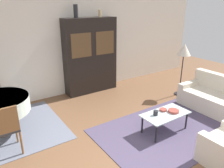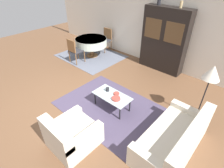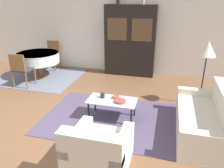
{
  "view_description": "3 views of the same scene",
  "coord_description": "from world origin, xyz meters",
  "views": [
    {
      "loc": [
        -2.08,
        -1.98,
        2.48
      ],
      "look_at": [
        0.2,
        1.4,
        0.95
      ],
      "focal_mm": 35.0,
      "sensor_mm": 36.0,
      "label": 1
    },
    {
      "loc": [
        3.31,
        -1.95,
        3.11
      ],
      "look_at": [
        0.96,
        0.62,
        0.75
      ],
      "focal_mm": 28.0,
      "sensor_mm": 36.0,
      "label": 2
    },
    {
      "loc": [
        1.97,
        -3.14,
        2.33
      ],
      "look_at": [
        0.96,
        0.62,
        0.75
      ],
      "focal_mm": 35.0,
      "sensor_mm": 36.0,
      "label": 3
    }
  ],
  "objects": [
    {
      "name": "bowl",
      "position": [
        1.14,
        0.57,
        0.43
      ],
      "size": [
        0.22,
        0.22,
        0.05
      ],
      "color": "#9E4238",
      "rests_on": "coffee_table"
    },
    {
      "name": "ground_plane",
      "position": [
        0.0,
        0.0,
        0.0
      ],
      "size": [
        14.0,
        14.0,
        0.0
      ],
      "primitive_type": "plane",
      "color": "brown"
    },
    {
      "name": "bowl_small",
      "position": [
        1.01,
        0.74,
        0.42
      ],
      "size": [
        0.15,
        0.15,
        0.04
      ],
      "color": "#9E4238",
      "rests_on": "coffee_table"
    },
    {
      "name": "armchair",
      "position": [
        1.14,
        -0.78,
        0.29
      ],
      "size": [
        0.84,
        0.91,
        0.79
      ],
      "color": "beige",
      "rests_on": "ground_plane"
    },
    {
      "name": "area_rug",
      "position": [
        0.99,
        0.59,
        0.01
      ],
      "size": [
        2.79,
        1.93,
        0.01
      ],
      "color": "#4C425B",
      "rests_on": "ground_plane"
    },
    {
      "name": "floor_lamp",
      "position": [
        2.75,
        1.73,
        1.23
      ],
      "size": [
        0.36,
        0.36,
        1.46
      ],
      "color": "black",
      "rests_on": "ground_plane"
    },
    {
      "name": "wall_back",
      "position": [
        0.0,
        3.63,
        1.35
      ],
      "size": [
        10.0,
        0.06,
        2.7
      ],
      "color": "silver",
      "rests_on": "ground_plane"
    },
    {
      "name": "display_cabinet",
      "position": [
        0.8,
        3.38,
        1.05
      ],
      "size": [
        1.52,
        0.4,
        2.11
      ],
      "color": "black",
      "rests_on": "ground_plane"
    },
    {
      "name": "dining_chair_far",
      "position": [
        -1.81,
        3.28,
        0.54
      ],
      "size": [
        0.44,
        0.44,
        0.93
      ],
      "rotation": [
        0.0,
        0.0,
        3.14
      ],
      "color": "brown",
      "rests_on": "dining_rug"
    },
    {
      "name": "dining_rug",
      "position": [
        -1.84,
        2.4,
        0.01
      ],
      "size": [
        2.43,
        2.03,
        0.01
      ],
      "color": "slate",
      "rests_on": "ground_plane"
    },
    {
      "name": "vase_short",
      "position": [
        1.13,
        3.38,
        2.2
      ],
      "size": [
        0.08,
        0.08,
        0.19
      ],
      "color": "tan",
      "rests_on": "display_cabinet"
    },
    {
      "name": "cup",
      "position": [
        0.75,
        0.69,
        0.45
      ],
      "size": [
        0.09,
        0.09,
        0.1
      ],
      "color": "#232328",
      "rests_on": "coffee_table"
    },
    {
      "name": "couch",
      "position": [
        2.72,
        0.51,
        0.29
      ],
      "size": [
        0.86,
        1.78,
        0.82
      ],
      "rotation": [
        0.0,
        0.0,
        1.57
      ],
      "color": "beige",
      "rests_on": "ground_plane"
    },
    {
      "name": "dining_table",
      "position": [
        -1.81,
        2.44,
        0.6
      ],
      "size": [
        1.25,
        1.25,
        0.74
      ],
      "color": "brown",
      "rests_on": "dining_rug"
    },
    {
      "name": "dining_chair_near",
      "position": [
        -1.81,
        1.6,
        0.54
      ],
      "size": [
        0.44,
        0.44,
        0.93
      ],
      "color": "brown",
      "rests_on": "dining_rug"
    },
    {
      "name": "coffee_table",
      "position": [
        0.96,
        0.62,
        0.36
      ],
      "size": [
        0.98,
        0.51,
        0.39
      ],
      "color": "black",
      "rests_on": "area_rug"
    }
  ]
}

